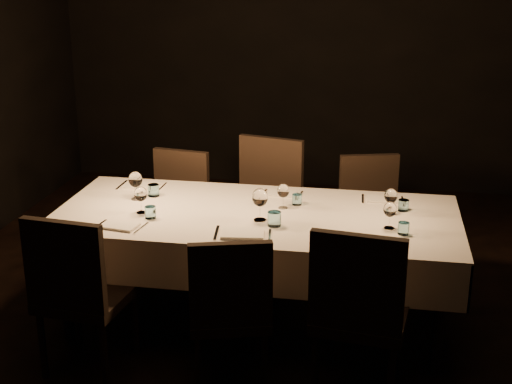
% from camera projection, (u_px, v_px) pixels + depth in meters
% --- Properties ---
extents(room, '(5.01, 6.01, 3.01)m').
position_uv_depth(room, '(256.00, 96.00, 4.22)').
color(room, black).
rests_on(room, ground).
extents(dining_table, '(2.52, 1.12, 0.76)m').
position_uv_depth(dining_table, '(256.00, 224.00, 4.48)').
color(dining_table, black).
rests_on(dining_table, ground).
extents(chair_near_left, '(0.52, 0.52, 0.98)m').
position_uv_depth(chair_near_left, '(78.00, 288.00, 3.96)').
color(chair_near_left, black).
rests_on(chair_near_left, ground).
extents(place_setting_near_left, '(0.32, 0.40, 0.17)m').
position_uv_depth(place_setting_near_left, '(137.00, 208.00, 4.35)').
color(place_setting_near_left, silver).
rests_on(place_setting_near_left, dining_table).
extents(chair_near_center, '(0.54, 0.54, 0.91)m').
position_uv_depth(chair_near_center, '(230.00, 305.00, 3.84)').
color(chair_near_center, black).
rests_on(chair_near_center, ground).
extents(place_setting_near_center, '(0.38, 0.42, 0.20)m').
position_uv_depth(place_setting_near_center, '(258.00, 213.00, 4.22)').
color(place_setting_near_center, silver).
rests_on(place_setting_near_center, dining_table).
extents(chair_near_right, '(0.54, 0.54, 1.00)m').
position_uv_depth(chair_near_right, '(359.00, 307.00, 3.72)').
color(chair_near_right, black).
rests_on(chair_near_right, ground).
extents(place_setting_near_right, '(0.30, 0.39, 0.16)m').
position_uv_depth(place_setting_near_right, '(390.00, 224.00, 4.10)').
color(place_setting_near_right, silver).
rests_on(place_setting_near_right, dining_table).
extents(chair_far_left, '(0.50, 0.50, 0.91)m').
position_uv_depth(chair_far_left, '(177.00, 206.00, 5.35)').
color(chair_far_left, black).
rests_on(chair_far_left, ground).
extents(place_setting_far_left, '(0.34, 0.41, 0.19)m').
position_uv_depth(place_setting_far_left, '(141.00, 184.00, 4.77)').
color(place_setting_far_left, silver).
rests_on(place_setting_far_left, dining_table).
extents(chair_far_center, '(0.60, 0.60, 1.03)m').
position_uv_depth(chair_far_center, '(264.00, 204.00, 5.22)').
color(chair_far_center, black).
rests_on(chair_far_center, ground).
extents(place_setting_far_center, '(0.29, 0.39, 0.16)m').
position_uv_depth(place_setting_far_center, '(286.00, 194.00, 4.62)').
color(place_setting_far_center, silver).
rests_on(place_setting_far_center, dining_table).
extents(chair_far_right, '(0.54, 0.54, 0.91)m').
position_uv_depth(chair_far_right, '(371.00, 212.00, 5.23)').
color(chair_far_right, black).
rests_on(chair_far_right, ground).
extents(place_setting_far_right, '(0.30, 0.39, 0.17)m').
position_uv_depth(place_setting_far_right, '(391.00, 199.00, 4.50)').
color(place_setting_far_right, silver).
rests_on(place_setting_far_right, dining_table).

